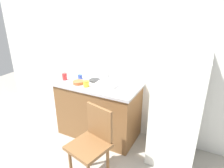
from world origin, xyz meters
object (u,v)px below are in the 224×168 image
(chair, at_px, (92,142))
(terracotta_bowl, at_px, (78,82))
(dish_tray, at_px, (107,84))
(cup_red, at_px, (65,77))
(hotplate, at_px, (95,80))
(cup_yellow, at_px, (86,84))
(refrigerator, at_px, (177,111))
(cup_blue, at_px, (80,77))

(chair, distance_m, terracotta_bowl, 0.95)
(dish_tray, distance_m, terracotta_bowl, 0.41)
(chair, xyz_separation_m, cup_red, (-0.88, 0.66, 0.41))
(hotplate, bearing_deg, chair, -61.21)
(dish_tray, height_order, hotplate, dish_tray)
(terracotta_bowl, height_order, cup_yellow, cup_yellow)
(hotplate, distance_m, cup_red, 0.46)
(terracotta_bowl, bearing_deg, hotplate, 53.49)
(terracotta_bowl, distance_m, cup_red, 0.28)
(refrigerator, xyz_separation_m, cup_yellow, (-1.21, -0.18, 0.20))
(hotplate, relative_size, cup_yellow, 1.91)
(chair, distance_m, cup_blue, 1.12)
(chair, bearing_deg, terracotta_bowl, 147.61)
(terracotta_bowl, distance_m, hotplate, 0.25)
(refrigerator, height_order, cup_blue, refrigerator)
(chair, bearing_deg, cup_red, 156.61)
(refrigerator, xyz_separation_m, dish_tray, (-0.97, -0.04, 0.19))
(hotplate, xyz_separation_m, cup_red, (-0.42, -0.17, 0.04))
(cup_yellow, bearing_deg, hotplate, 92.00)
(cup_yellow, bearing_deg, cup_red, 170.60)
(refrigerator, height_order, terracotta_bowl, refrigerator)
(chair, relative_size, cup_blue, 12.66)
(chair, distance_m, cup_yellow, 0.84)
(chair, xyz_separation_m, cup_blue, (-0.69, 0.79, 0.40))
(dish_tray, relative_size, cup_red, 2.74)
(refrigerator, distance_m, cup_red, 1.66)
(cup_yellow, relative_size, cup_blue, 1.27)
(chair, height_order, hotplate, chair)
(hotplate, bearing_deg, cup_red, -158.53)
(chair, height_order, cup_blue, cup_blue)
(chair, relative_size, dish_tray, 3.18)
(refrigerator, xyz_separation_m, terracotta_bowl, (-1.37, -0.15, 0.18))
(refrigerator, bearing_deg, cup_blue, 179.10)
(refrigerator, bearing_deg, cup_red, -176.12)
(cup_yellow, height_order, cup_red, cup_red)
(cup_yellow, xyz_separation_m, cup_blue, (-0.25, 0.21, -0.01))
(terracotta_bowl, xyz_separation_m, cup_red, (-0.27, 0.04, 0.03))
(dish_tray, height_order, cup_blue, cup_blue)
(chair, xyz_separation_m, dish_tray, (-0.20, 0.73, 0.39))
(refrigerator, distance_m, cup_blue, 1.47)
(cup_red, height_order, cup_blue, cup_red)
(dish_tray, distance_m, cup_blue, 0.49)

